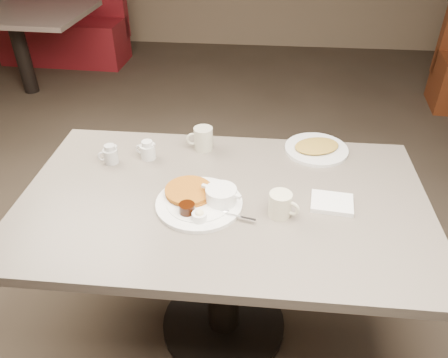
# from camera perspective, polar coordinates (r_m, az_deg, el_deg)

# --- Properties ---
(room) EXTENTS (7.04, 8.04, 2.84)m
(room) POSITION_cam_1_polar(r_m,az_deg,el_deg) (1.32, -0.09, 20.46)
(room) COLOR #4C3F33
(room) RESTS_ON ground
(diner_table) EXTENTS (1.50, 0.90, 0.75)m
(diner_table) POSITION_cam_1_polar(r_m,az_deg,el_deg) (1.72, -0.06, -6.91)
(diner_table) COLOR slate
(diner_table) RESTS_ON ground
(main_plate) EXTENTS (0.41, 0.41, 0.07)m
(main_plate) POSITION_cam_1_polar(r_m,az_deg,el_deg) (1.57, -2.90, -2.63)
(main_plate) COLOR white
(main_plate) RESTS_ON diner_table
(coffee_mug_near) EXTENTS (0.12, 0.10, 0.09)m
(coffee_mug_near) POSITION_cam_1_polar(r_m,az_deg,el_deg) (1.52, 7.39, -3.29)
(coffee_mug_near) COLOR beige
(coffee_mug_near) RESTS_ON diner_table
(napkin) EXTENTS (0.16, 0.13, 0.02)m
(napkin) POSITION_cam_1_polar(r_m,az_deg,el_deg) (1.62, 13.85, -3.04)
(napkin) COLOR white
(napkin) RESTS_ON diner_table
(coffee_mug_far) EXTENTS (0.12, 0.09, 0.10)m
(coffee_mug_far) POSITION_cam_1_polar(r_m,az_deg,el_deg) (1.88, -2.78, 5.25)
(coffee_mug_far) COLOR beige
(coffee_mug_far) RESTS_ON diner_table
(creamer_left) EXTENTS (0.08, 0.06, 0.08)m
(creamer_left) POSITION_cam_1_polar(r_m,az_deg,el_deg) (1.85, -14.55, 3.08)
(creamer_left) COLOR beige
(creamer_left) RESTS_ON diner_table
(creamer_right) EXTENTS (0.09, 0.08, 0.08)m
(creamer_right) POSITION_cam_1_polar(r_m,az_deg,el_deg) (1.85, -9.91, 3.69)
(creamer_right) COLOR silver
(creamer_right) RESTS_ON diner_table
(hash_plate) EXTENTS (0.35, 0.35, 0.04)m
(hash_plate) POSITION_cam_1_polar(r_m,az_deg,el_deg) (1.92, 11.92, 3.94)
(hash_plate) COLOR silver
(hash_plate) RESTS_ON diner_table
(booth_back_left) EXTENTS (1.37, 1.59, 1.12)m
(booth_back_left) POSITION_cam_1_polar(r_m,az_deg,el_deg) (5.18, -20.60, 18.35)
(booth_back_left) COLOR maroon
(booth_back_left) RESTS_ON ground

